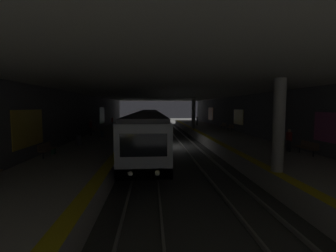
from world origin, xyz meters
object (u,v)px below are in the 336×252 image
(suitcase_rolling, at_px, (102,134))
(trash_bin, at_px, (79,140))
(bench_right_far, at_px, (95,129))
(metro_train, at_px, (148,124))
(person_standing_far, at_px, (197,121))
(person_boarding, at_px, (91,127))
(pillar_near, at_px, (279,125))
(bench_left_near, at_px, (308,147))
(bench_left_far, at_px, (223,125))
(bench_left_mid, at_px, (230,127))
(bench_right_mid, at_px, (47,148))
(person_waiting_near, at_px, (289,139))
(person_walking_mid, at_px, (112,121))
(backpack_on_floor, at_px, (53,151))
(pillar_far, at_px, (194,113))

(suitcase_rolling, distance_m, trash_bin, 5.38)
(bench_right_far, relative_size, trash_bin, 2.00)
(metro_train, relative_size, person_standing_far, 23.48)
(metro_train, xyz_separation_m, person_boarding, (-3.11, 6.30, -0.01))
(pillar_near, distance_m, bench_left_near, 5.82)
(pillar_near, distance_m, bench_left_far, 21.98)
(bench_left_mid, relative_size, person_boarding, 0.97)
(bench_right_mid, bearing_deg, person_waiting_near, -88.45)
(bench_left_mid, bearing_deg, person_boarding, 101.61)
(bench_right_mid, distance_m, trash_bin, 4.31)
(metro_train, height_order, trash_bin, metro_train)
(bench_left_near, relative_size, bench_right_far, 1.00)
(bench_right_far, bearing_deg, bench_left_mid, -84.71)
(pillar_near, height_order, bench_right_far, pillar_near)
(bench_right_mid, xyz_separation_m, suitcase_rolling, (9.56, -1.50, -0.24))
(pillar_near, xyz_separation_m, person_waiting_near, (4.77, -3.58, -1.40))
(bench_right_mid, xyz_separation_m, bench_right_far, (12.63, 0.00, 0.00))
(person_waiting_near, xyz_separation_m, person_walking_mid, (20.66, 15.84, 0.02))
(person_boarding, height_order, trash_bin, person_boarding)
(person_boarding, bearing_deg, person_waiting_near, -121.98)
(bench_left_near, bearing_deg, trash_bin, 73.24)
(bench_left_near, xyz_separation_m, bench_right_mid, (0.67, 17.07, 0.00))
(person_walking_mid, bearing_deg, bench_right_mid, 178.28)
(bench_right_far, bearing_deg, suitcase_rolling, -153.87)
(bench_left_near, xyz_separation_m, person_waiting_near, (1.12, 0.60, 0.35))
(person_boarding, relative_size, trash_bin, 2.06)
(person_waiting_near, height_order, trash_bin, person_waiting_near)
(person_boarding, bearing_deg, bench_left_near, -123.75)
(bench_left_near, distance_m, bench_right_far, 21.64)
(bench_right_far, bearing_deg, pillar_near, -142.76)
(metro_train, xyz_separation_m, bench_right_mid, (-13.82, 6.33, -0.45))
(bench_left_near, relative_size, bench_right_mid, 1.00)
(pillar_near, height_order, person_waiting_near, pillar_near)
(bench_left_near, xyz_separation_m, bench_right_far, (13.30, 17.07, 0.00))
(backpack_on_floor, bearing_deg, person_walking_mid, -1.47)
(bench_right_far, bearing_deg, person_standing_far, -52.63)
(bench_left_near, relative_size, backpack_on_floor, 4.25)
(person_waiting_near, bearing_deg, person_walking_mid, 37.47)
(bench_right_mid, distance_m, suitcase_rolling, 9.68)
(backpack_on_floor, height_order, trash_bin, trash_bin)
(bench_left_near, height_order, person_standing_far, person_standing_far)
(trash_bin, bearing_deg, pillar_near, -125.20)
(pillar_far, distance_m, bench_left_mid, 5.99)
(bench_left_near, xyz_separation_m, bench_left_mid, (14.88, 0.00, 0.00))
(person_walking_mid, relative_size, backpack_on_floor, 4.11)
(person_boarding, bearing_deg, bench_left_far, -69.19)
(bench_right_far, bearing_deg, person_waiting_near, -126.49)
(backpack_on_floor, bearing_deg, bench_left_mid, -51.53)
(person_waiting_near, height_order, backpack_on_floor, person_waiting_near)
(pillar_near, distance_m, trash_bin, 14.98)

